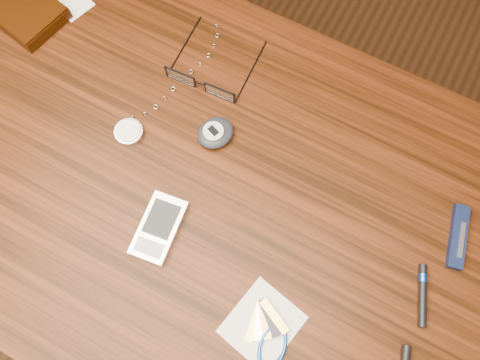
{
  "coord_description": "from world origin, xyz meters",
  "views": [
    {
      "loc": [
        0.19,
        -0.18,
        1.46
      ],
      "look_at": [
        0.08,
        0.03,
        0.76
      ],
      "focal_mm": 35.0,
      "sensor_mm": 36.0,
      "label": 1
    }
  ],
  "objects_px": {
    "pocket_watch": "(132,129)",
    "eyeglasses": "(202,81)",
    "pda_phone": "(159,228)",
    "pedometer": "(215,133)",
    "notepad_keys": "(268,335)",
    "desk": "(195,197)",
    "wallet_and_card": "(28,12)",
    "pocket_knife": "(458,237)"
  },
  "relations": [
    {
      "from": "pda_phone",
      "to": "notepad_keys",
      "type": "relative_size",
      "value": 0.94
    },
    {
      "from": "pocket_watch",
      "to": "pedometer",
      "type": "relative_size",
      "value": 3.67
    },
    {
      "from": "notepad_keys",
      "to": "pocket_knife",
      "type": "distance_m",
      "value": 0.32
    },
    {
      "from": "eyeglasses",
      "to": "pocket_knife",
      "type": "xyz_separation_m",
      "value": [
        0.47,
        -0.05,
        -0.01
      ]
    },
    {
      "from": "pda_phone",
      "to": "pedometer",
      "type": "relative_size",
      "value": 1.45
    },
    {
      "from": "eyeglasses",
      "to": "pedometer",
      "type": "distance_m",
      "value": 0.1
    },
    {
      "from": "desk",
      "to": "pedometer",
      "type": "relative_size",
      "value": 13.12
    },
    {
      "from": "wallet_and_card",
      "to": "pedometer",
      "type": "bearing_deg",
      "value": -6.55
    },
    {
      "from": "pedometer",
      "to": "eyeglasses",
      "type": "bearing_deg",
      "value": 132.33
    },
    {
      "from": "desk",
      "to": "pocket_knife",
      "type": "xyz_separation_m",
      "value": [
        0.41,
        0.11,
        0.11
      ]
    },
    {
      "from": "pocket_watch",
      "to": "notepad_keys",
      "type": "bearing_deg",
      "value": -27.76
    },
    {
      "from": "desk",
      "to": "pda_phone",
      "type": "distance_m",
      "value": 0.14
    },
    {
      "from": "desk",
      "to": "pedometer",
      "type": "distance_m",
      "value": 0.14
    },
    {
      "from": "desk",
      "to": "wallet_and_card",
      "type": "xyz_separation_m",
      "value": [
        -0.41,
        0.13,
        0.12
      ]
    },
    {
      "from": "pda_phone",
      "to": "desk",
      "type": "bearing_deg",
      "value": 91.21
    },
    {
      "from": "desk",
      "to": "eyeglasses",
      "type": "distance_m",
      "value": 0.21
    },
    {
      "from": "eyeglasses",
      "to": "pedometer",
      "type": "height_order",
      "value": "eyeglasses"
    },
    {
      "from": "pedometer",
      "to": "pocket_watch",
      "type": "bearing_deg",
      "value": -155.61
    },
    {
      "from": "eyeglasses",
      "to": "pda_phone",
      "type": "bearing_deg",
      "value": -75.26
    },
    {
      "from": "pocket_watch",
      "to": "eyeglasses",
      "type": "bearing_deg",
      "value": 64.91
    },
    {
      "from": "wallet_and_card",
      "to": "pocket_knife",
      "type": "bearing_deg",
      "value": -1.58
    },
    {
      "from": "eyeglasses",
      "to": "notepad_keys",
      "type": "bearing_deg",
      "value": -47.57
    },
    {
      "from": "desk",
      "to": "pedometer",
      "type": "xyz_separation_m",
      "value": [
        0.0,
        0.09,
        0.11
      ]
    },
    {
      "from": "pocket_watch",
      "to": "pda_phone",
      "type": "distance_m",
      "value": 0.18
    },
    {
      "from": "pda_phone",
      "to": "pedometer",
      "type": "xyz_separation_m",
      "value": [
        -0.0,
        0.18,
        0.0
      ]
    },
    {
      "from": "pocket_watch",
      "to": "desk",
      "type": "bearing_deg",
      "value": -13.21
    },
    {
      "from": "notepad_keys",
      "to": "pocket_knife",
      "type": "xyz_separation_m",
      "value": [
        0.19,
        0.26,
        0.0
      ]
    },
    {
      "from": "notepad_keys",
      "to": "wallet_and_card",
      "type": "bearing_deg",
      "value": 155.6
    },
    {
      "from": "pedometer",
      "to": "pda_phone",
      "type": "bearing_deg",
      "value": -89.89
    },
    {
      "from": "eyeglasses",
      "to": "pedometer",
      "type": "relative_size",
      "value": 1.87
    },
    {
      "from": "wallet_and_card",
      "to": "pedometer",
      "type": "distance_m",
      "value": 0.41
    },
    {
      "from": "desk",
      "to": "notepad_keys",
      "type": "xyz_separation_m",
      "value": [
        0.22,
        -0.15,
        0.11
      ]
    },
    {
      "from": "pocket_watch",
      "to": "notepad_keys",
      "type": "distance_m",
      "value": 0.39
    },
    {
      "from": "eyeglasses",
      "to": "pocket_watch",
      "type": "height_order",
      "value": "eyeglasses"
    },
    {
      "from": "eyeglasses",
      "to": "wallet_and_card",
      "type": "bearing_deg",
      "value": -175.91
    },
    {
      "from": "pda_phone",
      "to": "pedometer",
      "type": "bearing_deg",
      "value": 90.11
    },
    {
      "from": "desk",
      "to": "pda_phone",
      "type": "height_order",
      "value": "pda_phone"
    },
    {
      "from": "notepad_keys",
      "to": "pda_phone",
      "type": "bearing_deg",
      "value": 164.66
    },
    {
      "from": "pocket_knife",
      "to": "pocket_watch",
      "type": "bearing_deg",
      "value": -171.3
    },
    {
      "from": "eyeglasses",
      "to": "pda_phone",
      "type": "xyz_separation_m",
      "value": [
        0.07,
        -0.25,
        -0.01
      ]
    },
    {
      "from": "desk",
      "to": "pocket_knife",
      "type": "relative_size",
      "value": 9.75
    },
    {
      "from": "pda_phone",
      "to": "pocket_watch",
      "type": "bearing_deg",
      "value": 136.15
    }
  ]
}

